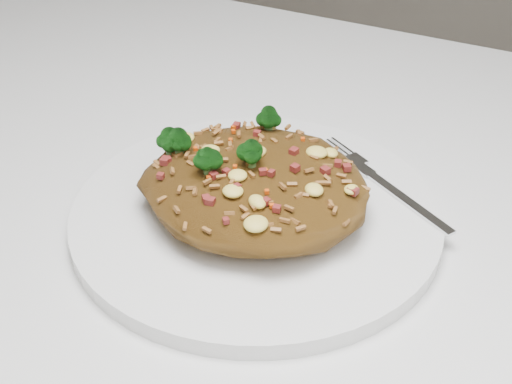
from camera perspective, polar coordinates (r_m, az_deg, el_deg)
dining_table at (r=0.65m, az=4.74°, el=-8.09°), size 1.20×0.80×0.75m
plate at (r=0.57m, az=-0.00°, el=-1.80°), size 0.30×0.30×0.01m
fried_rice at (r=0.55m, az=-0.10°, el=1.24°), size 0.18×0.17×0.07m
fork at (r=0.60m, az=10.55°, el=0.36°), size 0.15×0.10×0.00m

